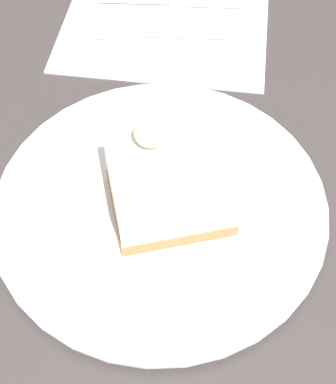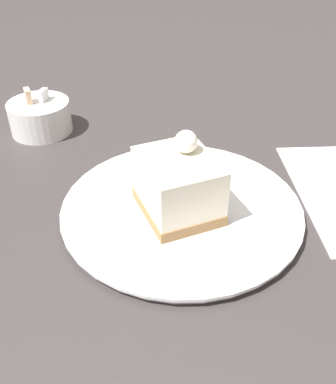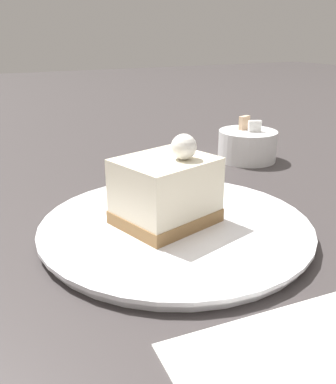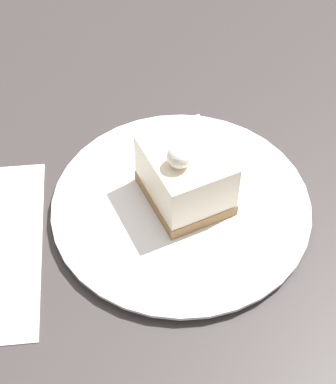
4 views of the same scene
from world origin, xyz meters
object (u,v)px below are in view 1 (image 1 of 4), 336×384
Objects in this scene: plate at (156,203)px; fork at (147,33)px; cake_slice at (169,180)px; knife at (183,2)px.

fork is at bearing 6.60° from plate.
fork is (0.23, 0.04, -0.04)m from cake_slice.
knife is at bearing -32.61° from fork.
cake_slice reaches higher than plate.
knife is (0.29, 0.00, -0.04)m from cake_slice.
fork is (0.23, 0.03, -0.00)m from plate.
fork is 0.07m from knife.
cake_slice is 0.68× the size of knife.
cake_slice is at bearing -115.70° from plate.
fork and knife have the same top height.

